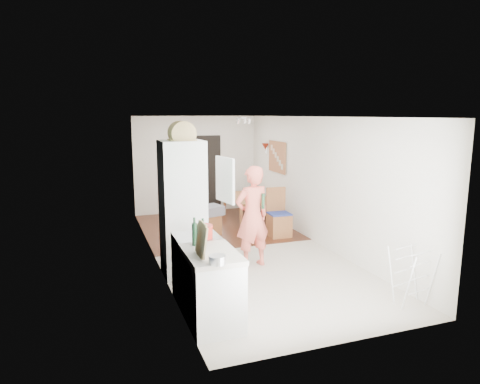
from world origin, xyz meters
TOP-DOWN VIEW (x-y plane):
  - room_shell at (0.00, 0.00)m, footprint 3.20×7.00m
  - floor at (0.00, 0.00)m, footprint 3.20×7.00m
  - wood_floor_overlay at (0.00, 1.85)m, footprint 3.20×3.30m
  - sage_wall_panel at (-1.59, -2.00)m, footprint 0.02×3.00m
  - tile_splashback at (-1.59, -2.55)m, footprint 0.02×1.90m
  - doorway_recess at (0.20, 3.48)m, footprint 0.90×0.04m
  - base_cabinet at (-1.30, -2.55)m, footprint 0.60×0.90m
  - worktop at (-1.30, -2.55)m, footprint 0.62×0.92m
  - range_cooker at (-1.30, -1.80)m, footprint 0.60×0.60m
  - cooker_top at (-1.30, -1.80)m, footprint 0.60×0.60m
  - fridge_housing at (-1.27, -0.78)m, footprint 0.66×0.66m
  - fridge_door at (-0.66, -1.08)m, footprint 0.14×0.56m
  - fridge_interior at (-0.96, -0.78)m, footprint 0.02×0.52m
  - pinboard at (1.58, 1.90)m, footprint 0.03×0.90m
  - pinboard_frame at (1.57, 1.90)m, footprint 0.00×0.94m
  - wall_sconce at (1.54, 2.55)m, footprint 0.18×0.18m
  - person at (-0.10, -0.81)m, footprint 0.81×0.60m
  - dining_table at (0.98, 2.26)m, footprint 0.84×1.41m
  - dining_chair at (1.07, 0.64)m, footprint 0.45×0.45m
  - stool at (-0.26, 1.21)m, footprint 0.45×0.45m
  - grey_drape at (-0.25, 1.22)m, footprint 0.54×0.54m
  - drying_rack at (1.38, -2.93)m, footprint 0.47×0.44m
  - bread_bin at (-1.25, -0.77)m, footprint 0.48×0.46m
  - red_casserole at (-1.25, -1.92)m, footprint 0.30×0.30m
  - steel_pan at (-1.35, -2.97)m, footprint 0.23×0.23m
  - held_bottle at (0.04, -0.93)m, footprint 0.06×0.06m
  - bottle_a at (-1.33, -2.28)m, footprint 0.07×0.07m
  - bottle_b at (-1.43, -2.23)m, footprint 0.07×0.07m
  - bottle_c at (-1.41, -2.54)m, footprint 0.09×0.09m
  - pepper_mill_front at (-1.38, -2.14)m, footprint 0.06×0.06m
  - pepper_mill_back at (-1.35, -2.17)m, footprint 0.06×0.06m
  - chopping_boards at (-1.45, -2.67)m, footprint 0.05×0.30m

SIDE VIEW (x-z plane):
  - floor at x=0.00m, z-range -0.01..0.01m
  - wood_floor_overlay at x=0.00m, z-range 0.00..0.01m
  - stool at x=-0.26m, z-range 0.00..0.45m
  - dining_table at x=0.98m, z-range 0.00..0.48m
  - drying_rack at x=1.38m, z-range 0.00..0.79m
  - base_cabinet at x=-1.30m, z-range 0.00..0.86m
  - range_cooker at x=-1.30m, z-range 0.00..0.88m
  - dining_chair at x=1.07m, z-range 0.00..1.02m
  - grey_drape at x=-0.25m, z-range 0.45..0.64m
  - worktop at x=-1.30m, z-range 0.86..0.92m
  - cooker_top at x=-1.30m, z-range 0.88..0.92m
  - steel_pan at x=-1.35m, z-range 0.92..1.02m
  - doorway_recess at x=0.20m, z-range 0.00..2.00m
  - red_casserole at x=-1.25m, z-range 0.92..1.09m
  - person at x=-0.10m, z-range 0.00..2.03m
  - pepper_mill_front at x=-1.38m, z-range 0.92..1.13m
  - pepper_mill_back at x=-1.35m, z-range 0.92..1.13m
  - bottle_c at x=-1.41m, z-range 0.92..1.14m
  - bottle_a at x=-1.33m, z-range 0.92..1.20m
  - bottle_b at x=-1.43m, z-range 0.92..1.21m
  - fridge_housing at x=-1.27m, z-range 0.00..2.15m
  - chopping_boards at x=-1.45m, z-range 0.92..1.32m
  - held_bottle at x=0.04m, z-range 1.01..1.27m
  - tile_splashback at x=-1.59m, z-range 0.90..1.40m
  - room_shell at x=0.00m, z-range 0.00..2.50m
  - fridge_door at x=-0.66m, z-range 1.20..1.90m
  - fridge_interior at x=-0.96m, z-range 1.22..1.88m
  - pinboard at x=1.58m, z-range 1.20..1.90m
  - pinboard_frame at x=1.57m, z-range 1.18..1.92m
  - wall_sconce at x=1.54m, z-range 1.67..1.83m
  - sage_wall_panel at x=-1.59m, z-range 1.20..2.50m
  - bread_bin at x=-1.25m, z-range 2.15..2.36m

